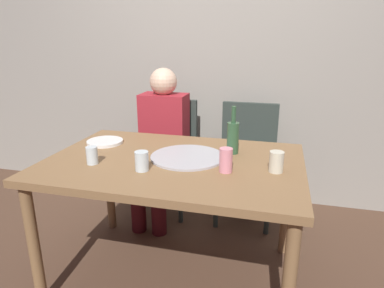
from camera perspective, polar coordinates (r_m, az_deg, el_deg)
name	(u,v)px	position (r m, az deg, el deg)	size (l,w,h in m)	color
ground_plane	(176,274)	(2.22, -2.79, -21.09)	(8.00, 8.00, 0.00)	#513828
back_wall	(217,48)	(2.93, 4.22, 15.83)	(6.00, 0.10, 2.60)	gray
dining_table	(174,173)	(1.88, -3.09, -5.00)	(1.39, 0.93, 0.75)	olive
pizza_tray	(187,157)	(1.87, -0.77, -2.18)	(0.41, 0.41, 0.01)	#ADADB2
wine_bottle	(233,136)	(1.94, 6.94, 1.28)	(0.07, 0.07, 0.28)	#2D5133
tumbler_near	(142,161)	(1.70, -8.50, -2.88)	(0.07, 0.07, 0.10)	silver
tumbler_far	(276,162)	(1.72, 14.09, -2.94)	(0.07, 0.07, 0.11)	beige
wine_glass	(92,155)	(1.85, -16.57, -1.85)	(0.06, 0.06, 0.09)	silver
soda_can	(226,160)	(1.67, 5.76, -2.74)	(0.07, 0.07, 0.12)	pink
plate_stack	(105,142)	(2.20, -14.52, 0.37)	(0.22, 0.22, 0.02)	white
chair_left	(167,148)	(2.80, -4.18, -0.63)	(0.44, 0.44, 0.90)	#2D3833
chair_right	(247,154)	(2.67, 9.29, -1.73)	(0.44, 0.44, 0.90)	#2D3833
guest_in_sweater	(161,138)	(2.63, -5.29, 1.02)	(0.36, 0.56, 1.17)	maroon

